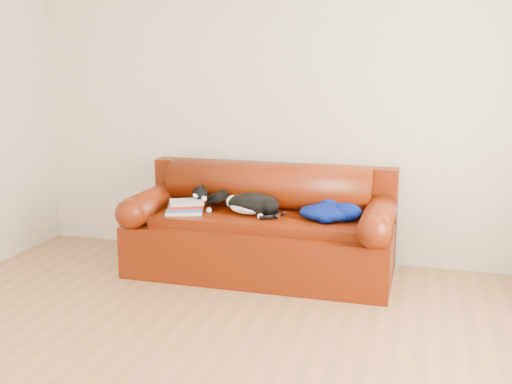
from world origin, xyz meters
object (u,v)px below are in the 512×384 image
Objects in this scene: book_stack at (185,207)px; cat at (252,204)px; blanket at (329,211)px; sofa_base at (261,245)px.

book_stack is 0.59× the size of cat.
book_stack is 0.54m from cat.
cat reaches higher than blanket.
cat is at bearing 10.00° from book_stack.
cat is (-0.06, -0.05, 0.35)m from sofa_base.
sofa_base is 0.64m from blanket.
cat is at bearing -177.73° from blanket.
sofa_base is 0.68m from book_stack.
cat is (0.53, 0.09, 0.03)m from book_stack.
book_stack reaches higher than sofa_base.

